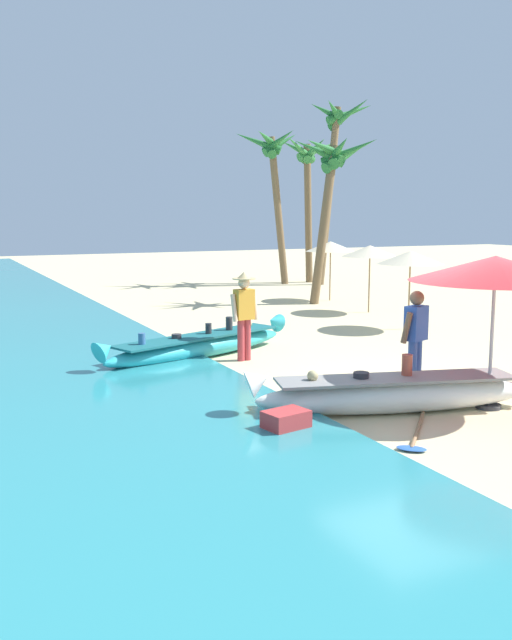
{
  "coord_description": "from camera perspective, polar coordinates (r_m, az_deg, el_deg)",
  "views": [
    {
      "loc": [
        -6.88,
        -8.46,
        2.8
      ],
      "look_at": [
        -1.54,
        2.67,
        0.9
      ],
      "focal_mm": 38.98,
      "sensor_mm": 36.0,
      "label": 1
    }
  ],
  "objects": [
    {
      "name": "boat_white_foreground",
      "position": [
        10.07,
        11.36,
        -5.9
      ],
      "size": [
        4.3,
        1.71,
        0.81
      ],
      "color": "white",
      "rests_on": "ground"
    },
    {
      "name": "boat_cyan_midground",
      "position": [
        13.62,
        -4.68,
        -2.08
      ],
      "size": [
        4.58,
        2.16,
        0.72
      ],
      "color": "#33B2BC",
      "rests_on": "ground"
    },
    {
      "name": "cooler_box",
      "position": [
        8.94,
        2.48,
        -8.43
      ],
      "size": [
        0.62,
        0.49,
        0.32
      ],
      "primitive_type": "cube",
      "rotation": [
        0.0,
        0.0,
        0.2
      ],
      "color": "#C63838",
      "rests_on": "ground"
    },
    {
      "name": "person_tourist_customer",
      "position": [
        10.91,
        12.96,
        -1.36
      ],
      "size": [
        0.58,
        0.37,
        1.64
      ],
      "color": "#3D5BA8",
      "rests_on": "ground"
    },
    {
      "name": "ground_plane",
      "position": [
        11.26,
        13.13,
        -5.89
      ],
      "size": [
        80.0,
        80.0,
        0.0
      ],
      "primitive_type": "plane",
      "color": "beige"
    },
    {
      "name": "paddle",
      "position": [
        9.09,
        12.98,
        -9.22
      ],
      "size": [
        1.32,
        1.36,
        0.05
      ],
      "color": "#8E6B47",
      "rests_on": "ground"
    },
    {
      "name": "parasol_row_1",
      "position": [
        19.94,
        9.34,
        5.61
      ],
      "size": [
        1.6,
        1.6,
        1.91
      ],
      "color": "#8E6B47",
      "rests_on": "ground"
    },
    {
      "name": "person_vendor_hatted",
      "position": [
        13.21,
        -0.99,
        0.85
      ],
      "size": [
        0.57,
        0.44,
        1.71
      ],
      "color": "#B2383D",
      "rests_on": "ground"
    },
    {
      "name": "parasol_row_2",
      "position": [
        22.55,
        6.14,
        6.02
      ],
      "size": [
        1.6,
        1.6,
        1.91
      ],
      "color": "#8E6B47",
      "rests_on": "ground"
    },
    {
      "name": "palm_tree_mid_cluster",
      "position": [
        28.0,
        6.63,
        14.37
      ],
      "size": [
        2.61,
        2.47,
        7.21
      ],
      "color": "brown",
      "rests_on": "ground"
    },
    {
      "name": "palm_tree_tall_inland",
      "position": [
        21.98,
        6.28,
        12.4
      ],
      "size": [
        2.76,
        2.43,
        5.21
      ],
      "color": "brown",
      "rests_on": "ground"
    },
    {
      "name": "patio_umbrella_large",
      "position": [
        10.37,
        19.06,
        3.96
      ],
      "size": [
        2.43,
        2.43,
        2.21
      ],
      "color": "#B7B7BC",
      "rests_on": "ground"
    },
    {
      "name": "palm_tree_far_behind",
      "position": [
        27.63,
        1.37,
        12.8
      ],
      "size": [
        2.52,
        2.64,
        6.05
      ],
      "color": "brown",
      "rests_on": "ground"
    },
    {
      "name": "parasol_row_0",
      "position": [
        17.18,
        12.56,
        5.03
      ],
      "size": [
        1.6,
        1.6,
        1.91
      ],
      "color": "#8E6B47",
      "rests_on": "ground"
    },
    {
      "name": "palm_tree_leaning_seaward",
      "position": [
        28.54,
        4.25,
        12.3
      ],
      "size": [
        2.87,
        2.28,
        5.86
      ],
      "color": "brown",
      "rests_on": "ground"
    }
  ]
}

